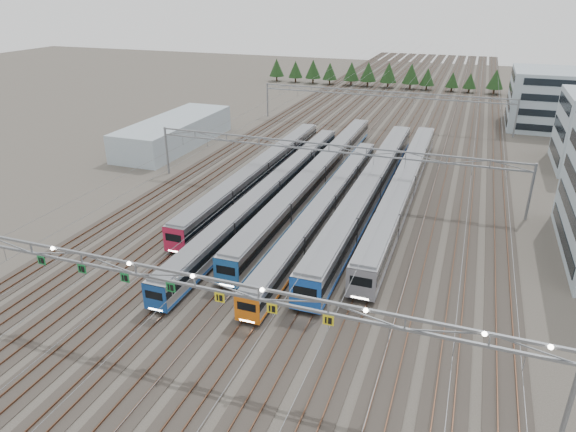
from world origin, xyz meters
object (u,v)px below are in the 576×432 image
(gantry_near, at_px, (193,284))
(depot_bldg_north, at_px, (563,100))
(train_c, at_px, (317,176))
(train_f, at_px, (404,186))
(gantry_far, at_px, (383,98))
(train_a, at_px, (260,172))
(gantry_mid, at_px, (329,154))
(train_d, at_px, (326,205))
(west_shed, at_px, (175,132))
(train_b, at_px, (272,190))
(train_e, at_px, (370,188))

(gantry_near, height_order, depot_bldg_north, depot_bldg_north)
(train_c, height_order, train_f, train_f)
(gantry_far, bearing_deg, depot_bldg_north, 17.14)
(train_a, xyz_separation_m, gantry_mid, (11.25, -0.29, 4.28))
(train_d, height_order, west_shed, west_shed)
(gantry_far, bearing_deg, train_b, -97.52)
(train_c, height_order, west_shed, west_shed)
(gantry_near, bearing_deg, train_f, 74.69)
(train_d, bearing_deg, depot_bldg_north, 61.52)
(train_b, bearing_deg, train_f, 22.14)
(train_d, height_order, gantry_near, gantry_near)
(train_a, bearing_deg, train_e, -5.83)
(gantry_mid, xyz_separation_m, depot_bldg_north, (37.70, 56.63, -0.09))
(train_b, bearing_deg, train_a, 124.90)
(train_e, xyz_separation_m, depot_bldg_north, (30.95, 58.18, 3.97))
(train_a, height_order, train_e, train_e)
(gantry_mid, distance_m, gantry_far, 45.00)
(train_d, bearing_deg, train_a, 146.26)
(train_e, bearing_deg, gantry_far, 98.25)
(train_c, bearing_deg, train_b, -120.18)
(gantry_near, distance_m, gantry_mid, 40.12)
(gantry_near, distance_m, west_shed, 66.26)
(gantry_far, bearing_deg, train_c, -92.97)
(train_b, bearing_deg, train_c, 59.82)
(west_shed, bearing_deg, gantry_mid, -23.16)
(train_a, xyz_separation_m, train_f, (22.50, 0.87, 0.13))
(train_d, xyz_separation_m, gantry_near, (-2.30, -31.39, 5.18))
(train_b, bearing_deg, gantry_far, 82.48)
(gantry_far, bearing_deg, train_f, -75.61)
(train_d, distance_m, train_e, 8.48)
(train_c, xyz_separation_m, train_d, (4.50, -10.30, -0.22))
(gantry_mid, bearing_deg, train_d, -75.55)
(gantry_mid, relative_size, gantry_far, 1.00)
(train_a, height_order, gantry_near, gantry_near)
(train_b, xyz_separation_m, train_c, (4.50, 7.74, 0.19))
(train_b, distance_m, gantry_mid, 10.17)
(train_d, height_order, gantry_far, gantry_far)
(train_f, relative_size, gantry_mid, 1.04)
(train_d, relative_size, depot_bldg_north, 2.41)
(train_d, distance_m, west_shed, 45.19)
(train_d, xyz_separation_m, depot_bldg_north, (35.45, 65.35, 4.40))
(train_b, xyz_separation_m, train_e, (13.50, 4.61, 0.41))
(train_a, bearing_deg, train_d, -33.74)
(train_c, bearing_deg, gantry_near, -86.98)
(train_a, height_order, west_shed, west_shed)
(train_b, height_order, west_shed, west_shed)
(gantry_far, distance_m, west_shed, 46.74)
(train_a, xyz_separation_m, gantry_near, (11.20, -40.41, 4.98))
(gantry_near, bearing_deg, train_a, 105.50)
(train_c, bearing_deg, train_f, -1.75)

